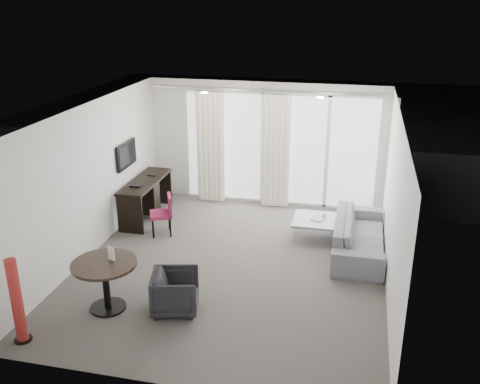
% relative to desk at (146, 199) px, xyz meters
% --- Properties ---
extents(floor, '(5.00, 6.00, 0.00)m').
position_rel_desk_xyz_m(floor, '(2.18, -1.61, -0.39)').
color(floor, '#514C48').
rests_on(floor, ground).
extents(ceiling, '(5.00, 6.00, 0.00)m').
position_rel_desk_xyz_m(ceiling, '(2.18, -1.61, 2.21)').
color(ceiling, white).
rests_on(ceiling, ground).
extents(wall_left, '(0.00, 6.00, 2.60)m').
position_rel_desk_xyz_m(wall_left, '(-0.32, -1.61, 0.91)').
color(wall_left, silver).
rests_on(wall_left, ground).
extents(wall_right, '(0.00, 6.00, 2.60)m').
position_rel_desk_xyz_m(wall_right, '(4.68, -1.61, 0.91)').
color(wall_right, silver).
rests_on(wall_right, ground).
extents(wall_front, '(5.00, 0.00, 2.60)m').
position_rel_desk_xyz_m(wall_front, '(2.18, -4.61, 0.91)').
color(wall_front, silver).
rests_on(wall_front, ground).
extents(window_panel, '(4.00, 0.02, 2.38)m').
position_rel_desk_xyz_m(window_panel, '(2.48, 1.38, 0.81)').
color(window_panel, white).
rests_on(window_panel, ground).
extents(window_frame, '(4.10, 0.06, 2.44)m').
position_rel_desk_xyz_m(window_frame, '(2.48, 1.36, 0.81)').
color(window_frame, white).
rests_on(window_frame, ground).
extents(curtain_left, '(0.60, 0.20, 2.38)m').
position_rel_desk_xyz_m(curtain_left, '(1.03, 1.21, 0.81)').
color(curtain_left, white).
rests_on(curtain_left, ground).
extents(curtain_right, '(0.60, 0.20, 2.38)m').
position_rel_desk_xyz_m(curtain_right, '(2.43, 1.21, 0.81)').
color(curtain_right, white).
rests_on(curtain_right, ground).
extents(curtain_track, '(4.80, 0.04, 0.04)m').
position_rel_desk_xyz_m(curtain_track, '(2.18, 1.21, 2.06)').
color(curtain_track, '#B2B2B7').
rests_on(curtain_track, ceiling).
extents(downlight_a, '(0.12, 0.12, 0.02)m').
position_rel_desk_xyz_m(downlight_a, '(1.28, -0.01, 2.20)').
color(downlight_a, '#FFE0B2').
rests_on(downlight_a, ceiling).
extents(downlight_b, '(0.12, 0.12, 0.02)m').
position_rel_desk_xyz_m(downlight_b, '(3.38, -0.01, 2.20)').
color(downlight_b, '#FFE0B2').
rests_on(downlight_b, ceiling).
extents(desk, '(0.53, 1.68, 0.79)m').
position_rel_desk_xyz_m(desk, '(0.00, 0.00, 0.00)').
color(desk, black).
rests_on(desk, floor).
extents(tv, '(0.05, 0.80, 0.50)m').
position_rel_desk_xyz_m(tv, '(-0.28, -0.16, 0.96)').
color(tv, black).
rests_on(tv, wall_left).
extents(desk_chair, '(0.55, 0.53, 0.78)m').
position_rel_desk_xyz_m(desk_chair, '(0.58, -0.69, -0.01)').
color(desk_chair, '#8F1F47').
rests_on(desk_chair, floor).
extents(round_table, '(1.09, 1.09, 0.74)m').
position_rel_desk_xyz_m(round_table, '(0.72, -3.26, -0.02)').
color(round_table, black).
rests_on(round_table, floor).
extents(menu_card, '(0.11, 0.06, 0.20)m').
position_rel_desk_xyz_m(menu_card, '(0.80, -3.16, 0.33)').
color(menu_card, white).
rests_on(menu_card, round_table).
extents(red_lamp, '(0.30, 0.30, 1.19)m').
position_rel_desk_xyz_m(red_lamp, '(-0.03, -4.21, 0.20)').
color(red_lamp, maroon).
rests_on(red_lamp, floor).
extents(tub_armchair, '(0.79, 0.78, 0.60)m').
position_rel_desk_xyz_m(tub_armchair, '(1.70, -3.08, -0.10)').
color(tub_armchair, black).
rests_on(tub_armchair, floor).
extents(coffee_table, '(0.82, 0.82, 0.37)m').
position_rel_desk_xyz_m(coffee_table, '(3.42, -0.18, -0.21)').
color(coffee_table, gray).
rests_on(coffee_table, floor).
extents(remote, '(0.05, 0.15, 0.02)m').
position_rel_desk_xyz_m(remote, '(3.57, -0.03, -0.03)').
color(remote, black).
rests_on(remote, coffee_table).
extents(magazine, '(0.27, 0.32, 0.02)m').
position_rel_desk_xyz_m(magazine, '(3.46, -0.15, -0.03)').
color(magazine, gray).
rests_on(magazine, coffee_table).
extents(sofa, '(0.85, 2.19, 0.64)m').
position_rel_desk_xyz_m(sofa, '(4.23, -0.61, -0.08)').
color(sofa, slate).
rests_on(sofa, floor).
extents(terrace_slab, '(5.60, 3.00, 0.12)m').
position_rel_desk_xyz_m(terrace_slab, '(2.48, 2.89, -0.45)').
color(terrace_slab, '#4D4D50').
rests_on(terrace_slab, ground).
extents(rattan_chair_a, '(0.64, 0.64, 0.77)m').
position_rel_desk_xyz_m(rattan_chair_a, '(3.33, 2.37, -0.01)').
color(rattan_chair_a, brown).
rests_on(rattan_chair_a, terrace_slab).
extents(rattan_chair_b, '(0.62, 0.62, 0.74)m').
position_rel_desk_xyz_m(rattan_chair_b, '(4.40, 3.12, -0.02)').
color(rattan_chair_b, brown).
rests_on(rattan_chair_b, terrace_slab).
extents(rattan_table, '(0.61, 0.61, 0.55)m').
position_rel_desk_xyz_m(rattan_table, '(3.67, 2.42, -0.12)').
color(rattan_table, brown).
rests_on(rattan_table, terrace_slab).
extents(balustrade, '(5.50, 0.06, 1.05)m').
position_rel_desk_xyz_m(balustrade, '(2.48, 4.34, 0.11)').
color(balustrade, '#B2B2B7').
rests_on(balustrade, terrace_slab).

